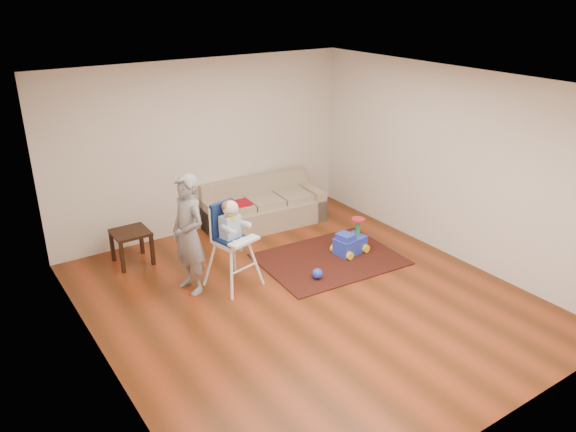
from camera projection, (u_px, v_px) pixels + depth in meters
ground at (306, 298)px, 7.16m from camera, size 5.50×5.50×0.00m
room_envelope at (282, 147)px, 6.84m from camera, size 5.04×5.52×2.72m
sofa at (264, 203)px, 9.18m from camera, size 2.02×0.96×0.76m
side_table at (132, 247)px, 7.98m from camera, size 0.49×0.49×0.49m
area_rug at (330, 259)px, 8.15m from camera, size 2.05×1.59×0.02m
ride_on_toy at (350, 237)px, 8.25m from camera, size 0.50×0.39×0.50m
toy_ball at (317, 274)px, 7.58m from camera, size 0.15×0.15×0.15m
high_chair at (232, 245)px, 7.26m from camera, size 0.67×0.67×1.21m
adult at (189, 235)px, 7.06m from camera, size 0.47×0.63×1.57m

